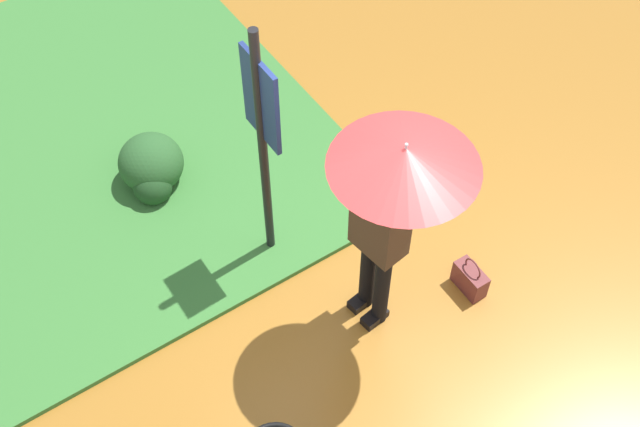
# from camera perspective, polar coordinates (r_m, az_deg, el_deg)

# --- Properties ---
(ground_plane) EXTENTS (18.00, 18.00, 0.00)m
(ground_plane) POSITION_cam_1_polar(r_m,az_deg,el_deg) (6.25, 5.25, -8.30)
(ground_plane) COLOR #9E6623
(grass_verge) EXTENTS (4.80, 4.00, 0.05)m
(grass_verge) POSITION_cam_1_polar(r_m,az_deg,el_deg) (7.76, -16.26, 5.52)
(grass_verge) COLOR #387533
(grass_verge) RESTS_ON ground_plane
(person_with_umbrella) EXTENTS (0.96, 0.96, 2.04)m
(person_with_umbrella) POSITION_cam_1_polar(r_m,az_deg,el_deg) (5.03, 5.33, 1.65)
(person_with_umbrella) COLOR black
(person_with_umbrella) RESTS_ON ground_plane
(info_sign_post) EXTENTS (0.44, 0.07, 2.30)m
(info_sign_post) POSITION_cam_1_polar(r_m,az_deg,el_deg) (5.55, -4.21, 6.32)
(info_sign_post) COLOR black
(info_sign_post) RESTS_ON ground_plane
(handbag) EXTENTS (0.30, 0.15, 0.37)m
(handbag) POSITION_cam_1_polar(r_m,az_deg,el_deg) (6.43, 10.84, -4.69)
(handbag) COLOR brown
(handbag) RESTS_ON ground_plane
(shrub_cluster) EXTENTS (0.63, 0.57, 0.51)m
(shrub_cluster) POSITION_cam_1_polar(r_m,az_deg,el_deg) (7.04, -12.15, 3.31)
(shrub_cluster) COLOR #285628
(shrub_cluster) RESTS_ON ground_plane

